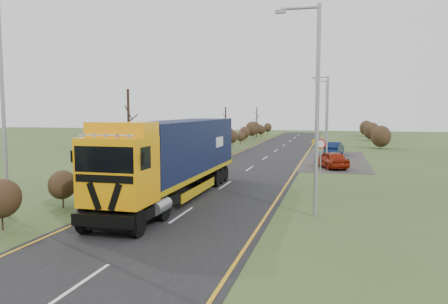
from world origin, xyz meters
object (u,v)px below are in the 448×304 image
car_blue_sedan (334,148)px  speed_sign (321,149)px  lorry (175,154)px  streetlight_near (315,101)px  car_red_hatchback (331,160)px

car_blue_sedan → speed_sign: size_ratio=1.58×
lorry → car_blue_sedan: (8.03, 25.62, -1.72)m
lorry → car_blue_sedan: 26.90m
streetlight_near → speed_sign: 13.17m
car_blue_sedan → speed_sign: 14.91m
car_blue_sedan → streetlight_near: size_ratio=0.45×
lorry → car_red_hatchback: size_ratio=3.73×
car_red_hatchback → streetlight_near: bearing=63.4°
car_blue_sedan → streetlight_near: (-0.85, -27.60, 4.38)m
car_red_hatchback → car_blue_sedan: size_ratio=0.98×
streetlight_near → car_blue_sedan: bearing=88.2°
streetlight_near → speed_sign: bearing=90.4°
streetlight_near → car_red_hatchback: bearing=87.8°
lorry → streetlight_near: size_ratio=1.65×
lorry → streetlight_near: bearing=-15.3°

